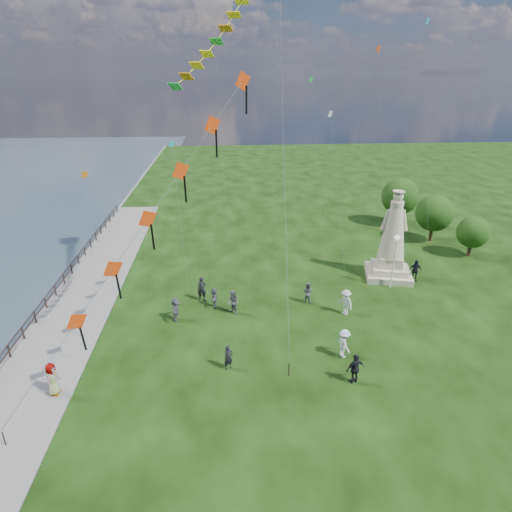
{
  "coord_description": "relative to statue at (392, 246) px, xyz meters",
  "views": [
    {
      "loc": [
        -2.96,
        -16.82,
        16.15
      ],
      "look_at": [
        -1.0,
        8.0,
        5.5
      ],
      "focal_mm": 30.0,
      "sensor_mm": 36.0,
      "label": 1
    }
  ],
  "objects": [
    {
      "name": "person_7",
      "position": [
        -7.81,
        -3.95,
        -2.01
      ],
      "size": [
        0.95,
        0.88,
        1.67
      ],
      "primitive_type": "imported",
      "rotation": [
        0.0,
        0.0,
        2.53
      ],
      "color": "#595960",
      "rests_on": "ground"
    },
    {
      "name": "person_3",
      "position": [
        -6.9,
        -13.27,
        -1.91
      ],
      "size": [
        1.22,
        0.85,
        1.88
      ],
      "primitive_type": "imported",
      "rotation": [
        0.0,
        0.0,
        3.43
      ],
      "color": "black",
      "rests_on": "ground"
    },
    {
      "name": "red_kite_train",
      "position": [
        -17.13,
        -10.85,
        7.24
      ],
      "size": [
        12.25,
        9.35,
        16.29
      ],
      "color": "black",
      "rests_on": "ground"
    },
    {
      "name": "lamppost",
      "position": [
        -0.55,
        -2.06,
        0.45
      ],
      "size": [
        0.42,
        0.42,
        4.58
      ],
      "color": "silver",
      "rests_on": "ground"
    },
    {
      "name": "statue",
      "position": [
        0.0,
        0.0,
        0.0
      ],
      "size": [
        4.46,
        4.46,
        7.55
      ],
      "rotation": [
        0.0,
        0.0,
        -0.23
      ],
      "color": "#C2AC92",
      "rests_on": "ground"
    },
    {
      "name": "person_11",
      "position": [
        -14.86,
        -4.05,
        -2.07
      ],
      "size": [
        0.73,
        1.49,
        1.57
      ],
      "primitive_type": "imported",
      "rotation": [
        0.0,
        0.0,
        4.78
      ],
      "color": "#595960",
      "rests_on": "ground"
    },
    {
      "name": "person_2",
      "position": [
        -6.88,
        -10.85,
        -1.9
      ],
      "size": [
        0.91,
        1.34,
        1.89
      ],
      "primitive_type": "imported",
      "rotation": [
        0.0,
        0.0,
        1.81
      ],
      "color": "silver",
      "rests_on": "ground"
    },
    {
      "name": "person_6",
      "position": [
        -15.83,
        -3.0,
        -1.88
      ],
      "size": [
        0.71,
        0.47,
        1.93
      ],
      "primitive_type": "imported",
      "rotation": [
        0.0,
        0.0,
        -0.01
      ],
      "color": "black",
      "rests_on": "ground"
    },
    {
      "name": "person_5",
      "position": [
        -17.57,
        -5.7,
        -1.98
      ],
      "size": [
        0.94,
        1.71,
        1.75
      ],
      "primitive_type": "imported",
      "rotation": [
        0.0,
        0.0,
        1.42
      ],
      "color": "#595960",
      "rests_on": "ground"
    },
    {
      "name": "waterfront",
      "position": [
        -26.26,
        -6.47,
        -2.91
      ],
      "size": [
        200.0,
        200.0,
        1.51
      ],
      "color": "#2E3C46",
      "rests_on": "ground"
    },
    {
      "name": "tree_row",
      "position": [
        7.11,
        9.75,
        0.21
      ],
      "size": [
        6.91,
        13.14,
        5.41
      ],
      "color": "#382314",
      "rests_on": "ground"
    },
    {
      "name": "person_8",
      "position": [
        -5.4,
        -5.87,
        -1.88
      ],
      "size": [
        1.18,
        1.41,
        1.94
      ],
      "primitive_type": "imported",
      "rotation": [
        0.0,
        0.0,
        -1.06
      ],
      "color": "silver",
      "rests_on": "ground"
    },
    {
      "name": "small_kites",
      "position": [
        -8.3,
        7.83,
        11.06
      ],
      "size": [
        30.16,
        16.16,
        27.37
      ],
      "color": "#1DA2AF",
      "rests_on": "ground"
    },
    {
      "name": "person_9",
      "position": [
        1.89,
        -0.97,
        -1.9
      ],
      "size": [
        1.19,
        0.76,
        1.89
      ],
      "primitive_type": "imported",
      "rotation": [
        0.0,
        0.0,
        -0.18
      ],
      "color": "black",
      "rests_on": "ground"
    },
    {
      "name": "person_10",
      "position": [
        -23.44,
        -12.99,
        -1.89
      ],
      "size": [
        0.72,
        1.02,
        1.93
      ],
      "primitive_type": "imported",
      "rotation": [
        0.0,
        0.0,
        1.41
      ],
      "color": "#595960",
      "rests_on": "ground"
    },
    {
      "name": "person_0",
      "position": [
        -13.97,
        -11.47,
        -2.06
      ],
      "size": [
        0.68,
        0.6,
        1.57
      ],
      "primitive_type": "imported",
      "rotation": [
        0.0,
        0.0,
        0.48
      ],
      "color": "black",
      "rests_on": "ground"
    },
    {
      "name": "person_1",
      "position": [
        -13.51,
        -5.26,
        -1.91
      ],
      "size": [
        1.0,
        1.07,
        1.88
      ],
      "primitive_type": "imported",
      "rotation": [
        0.0,
        0.0,
        -0.92
      ],
      "color": "#595960",
      "rests_on": "ground"
    }
  ]
}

